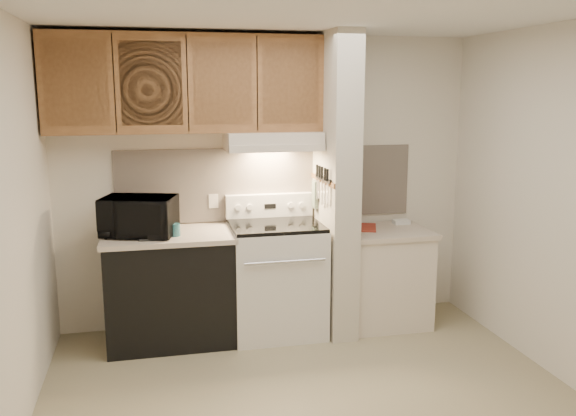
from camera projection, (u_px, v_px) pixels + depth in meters
name	position (u px, v px, depth m)	size (l,w,h in m)	color
floor	(311.00, 396.00, 4.12)	(3.60, 3.60, 0.00)	tan
ceiling	(314.00, 11.00, 3.64)	(3.60, 3.60, 0.00)	white
wall_back	(268.00, 182.00, 5.32)	(3.60, 0.02, 2.50)	silver
wall_left	(9.00, 230.00, 3.49)	(0.02, 3.00, 2.50)	silver
wall_right	(560.00, 204.00, 4.27)	(0.02, 3.00, 2.50)	silver
backsplash	(268.00, 183.00, 5.31)	(2.60, 0.02, 0.63)	beige
range_body	(276.00, 280.00, 5.14)	(0.76, 0.65, 0.92)	silver
oven_window	(284.00, 287.00, 4.83)	(0.50, 0.01, 0.30)	black
oven_handle	(285.00, 262.00, 4.75)	(0.02, 0.02, 0.65)	silver
cooktop	(276.00, 225.00, 5.05)	(0.74, 0.64, 0.03)	black
range_backguard	(269.00, 205.00, 5.30)	(0.76, 0.08, 0.20)	silver
range_display	(270.00, 206.00, 5.26)	(0.10, 0.01, 0.04)	black
range_knob_left_outer	(238.00, 208.00, 5.19)	(0.05, 0.05, 0.02)	silver
range_knob_left_inner	(250.00, 207.00, 5.22)	(0.05, 0.05, 0.02)	silver
range_knob_right_inner	(291.00, 205.00, 5.29)	(0.05, 0.05, 0.02)	silver
range_knob_right_outer	(302.00, 205.00, 5.32)	(0.05, 0.05, 0.02)	silver
dishwasher_front	(170.00, 290.00, 4.96)	(1.00, 0.63, 0.87)	black
left_countertop	(168.00, 236.00, 4.87)	(1.04, 0.67, 0.04)	beige
spoon_rest	(154.00, 239.00, 4.65)	(0.23, 0.07, 0.02)	black
teal_jar	(175.00, 230.00, 4.78)	(0.09, 0.09, 0.10)	#2B6369
outlet	(214.00, 201.00, 5.22)	(0.08, 0.01, 0.12)	beige
microwave	(139.00, 216.00, 4.77)	(0.56, 0.38, 0.31)	black
partition_pillar	(336.00, 186.00, 5.09)	(0.22, 0.70, 2.50)	beige
pillar_trim	(322.00, 180.00, 5.06)	(0.01, 0.70, 0.04)	#905E34
knife_strip	(323.00, 179.00, 5.01)	(0.02, 0.42, 0.04)	black
knife_blade_a	(327.00, 194.00, 4.86)	(0.01, 0.04, 0.16)	silver
knife_handle_a	(327.00, 175.00, 4.85)	(0.02, 0.02, 0.10)	black
knife_blade_b	(324.00, 193.00, 4.95)	(0.01, 0.04, 0.18)	silver
knife_handle_b	(325.00, 174.00, 4.90)	(0.02, 0.02, 0.10)	black
knife_blade_c	(322.00, 193.00, 5.02)	(0.01, 0.04, 0.20)	silver
knife_handle_c	(322.00, 173.00, 4.99)	(0.02, 0.02, 0.10)	black
knife_blade_d	(319.00, 189.00, 5.11)	(0.01, 0.04, 0.16)	silver
knife_handle_d	(320.00, 172.00, 5.06)	(0.02, 0.02, 0.10)	black
knife_blade_e	(317.00, 189.00, 5.18)	(0.01, 0.04, 0.18)	silver
knife_handle_e	(317.00, 170.00, 5.14)	(0.02, 0.02, 0.10)	black
oven_mitt	(315.00, 194.00, 5.25)	(0.03, 0.10, 0.23)	slate
right_cab_base	(384.00, 279.00, 5.35)	(0.70, 0.60, 0.81)	beige
right_countertop	(386.00, 232.00, 5.27)	(0.74, 0.64, 0.04)	beige
red_folder	(362.00, 227.00, 5.33)	(0.24, 0.32, 0.01)	#9D3121
white_box	(401.00, 222.00, 5.49)	(0.14, 0.10, 0.04)	white
range_hood	(273.00, 141.00, 5.04)	(0.78, 0.44, 0.15)	beige
hood_lip	(278.00, 148.00, 4.84)	(0.78, 0.04, 0.06)	beige
upper_cabinets	(186.00, 84.00, 4.84)	(2.18, 0.33, 0.77)	#905E34
cab_door_a	(76.00, 83.00, 4.51)	(0.46, 0.01, 0.63)	#905E34
cab_gap_a	(114.00, 83.00, 4.57)	(0.01, 0.01, 0.73)	black
cab_door_b	(151.00, 84.00, 4.63)	(0.46, 0.01, 0.63)	#905E34
cab_gap_b	(187.00, 84.00, 4.69)	(0.01, 0.01, 0.73)	black
cab_door_c	(223.00, 84.00, 4.75)	(0.46, 0.01, 0.63)	#905E34
cab_gap_c	(257.00, 84.00, 4.80)	(0.01, 0.01, 0.73)	black
cab_door_d	(291.00, 84.00, 4.87)	(0.46, 0.01, 0.63)	#905E34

